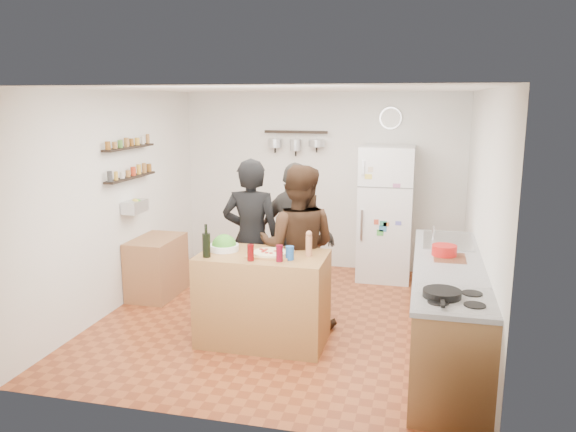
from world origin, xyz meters
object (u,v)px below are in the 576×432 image
(pepper_mill, at_px, (309,246))
(prep_island, at_px, (263,298))
(red_bowl, at_px, (444,250))
(wall_clock, at_px, (391,118))
(salt_canister, at_px, (290,253))
(side_table, at_px, (157,267))
(salad_bowl, at_px, (224,247))
(fridge, at_px, (386,213))
(person_left, at_px, (252,239))
(skillet, at_px, (442,293))
(person_center, at_px, (298,247))
(counter_run, at_px, (447,311))
(wine_bottle, at_px, (206,245))
(person_back, at_px, (295,237))

(pepper_mill, bearing_deg, prep_island, -173.66)
(prep_island, height_order, red_bowl, red_bowl)
(pepper_mill, bearing_deg, wall_clock, 77.76)
(salt_canister, xyz_separation_m, side_table, (-1.96, 1.12, -0.61))
(prep_island, relative_size, salt_canister, 9.57)
(salad_bowl, relative_size, fridge, 0.16)
(person_left, height_order, skillet, person_left)
(fridge, bearing_deg, prep_island, -113.35)
(salt_canister, xyz_separation_m, person_center, (-0.05, 0.59, -0.10))
(salad_bowl, relative_size, salt_canister, 2.26)
(prep_island, height_order, person_left, person_left)
(pepper_mill, distance_m, counter_run, 1.44)
(wine_bottle, xyz_separation_m, person_left, (0.19, 0.85, -0.14))
(person_left, bearing_deg, counter_run, 161.00)
(pepper_mill, height_order, fridge, fridge)
(prep_island, xyz_separation_m, wine_bottle, (-0.50, -0.22, 0.57))
(prep_island, distance_m, salt_canister, 0.61)
(prep_island, xyz_separation_m, pepper_mill, (0.45, 0.05, 0.56))
(person_left, height_order, fridge, fridge)
(red_bowl, bearing_deg, salad_bowl, -172.02)
(fridge, xyz_separation_m, wall_clock, (0.00, 0.33, 1.25))
(person_center, bearing_deg, person_back, -76.07)
(person_left, xyz_separation_m, fridge, (1.34, 1.75, 0.01))
(salt_canister, height_order, skillet, salt_canister)
(prep_island, relative_size, salad_bowl, 4.24)
(pepper_mill, relative_size, side_table, 0.25)
(red_bowl, xyz_separation_m, wall_clock, (-0.70, 2.36, 1.18))
(counter_run, height_order, side_table, counter_run)
(wine_bottle, xyz_separation_m, person_back, (0.60, 1.22, -0.17))
(prep_island, distance_m, counter_run, 1.78)
(person_left, relative_size, fridge, 0.99)
(wine_bottle, height_order, person_center, person_center)
(prep_island, bearing_deg, wine_bottle, -156.25)
(salt_canister, distance_m, side_table, 2.34)
(wine_bottle, height_order, person_left, person_left)
(red_bowl, bearing_deg, fridge, 109.05)
(skillet, distance_m, fridge, 3.31)
(prep_island, xyz_separation_m, salt_canister, (0.30, -0.12, 0.52))
(pepper_mill, height_order, person_back, person_back)
(salad_bowl, bearing_deg, counter_run, 0.74)
(salad_bowl, height_order, pepper_mill, pepper_mill)
(side_table, bearing_deg, pepper_mill, -24.20)
(salad_bowl, xyz_separation_m, person_left, (0.11, 0.58, -0.05))
(salad_bowl, xyz_separation_m, wine_bottle, (-0.08, -0.27, 0.09))
(pepper_mill, distance_m, person_center, 0.48)
(prep_island, distance_m, red_bowl, 1.84)
(prep_island, distance_m, wall_clock, 3.36)
(fridge, bearing_deg, salad_bowl, -121.86)
(skillet, height_order, side_table, skillet)
(prep_island, height_order, salt_canister, salt_canister)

